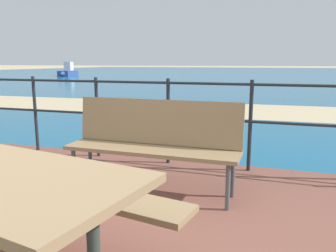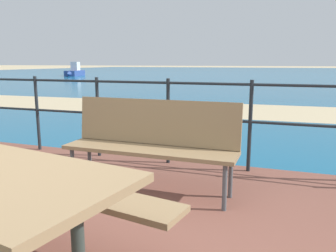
{
  "view_description": "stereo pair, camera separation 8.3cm",
  "coord_description": "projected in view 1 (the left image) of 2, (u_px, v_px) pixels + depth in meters",
  "views": [
    {
      "loc": [
        1.27,
        -1.43,
        1.3
      ],
      "look_at": [
        -0.0,
        2.43,
        0.53
      ],
      "focal_mm": 36.03,
      "sensor_mm": 36.0,
      "label": 1
    },
    {
      "loc": [
        1.35,
        -1.4,
        1.3
      ],
      "look_at": [
        -0.0,
        2.43,
        0.53
      ],
      "focal_mm": 36.03,
      "sensor_mm": 36.0,
      "label": 2
    }
  ],
  "objects": [
    {
      "name": "boat_near",
      "position": [
        68.0,
        72.0,
        32.26
      ],
      "size": [
        1.82,
        3.71,
        1.32
      ],
      "rotation": [
        0.0,
        0.0,
        4.99
      ],
      "color": "#2D478C",
      "rests_on": "sea_water"
    },
    {
      "name": "sea_water",
      "position": [
        269.0,
        74.0,
        39.29
      ],
      "size": [
        90.0,
        90.0,
        0.01
      ],
      "primitive_type": "cube",
      "color": "#145B84",
      "rests_on": "ground"
    },
    {
      "name": "railing_fence",
      "position": [
        168.0,
        112.0,
        4.11
      ],
      "size": [
        5.94,
        0.04,
        1.05
      ],
      "color": "#1E2328",
      "rests_on": "patio_paving"
    },
    {
      "name": "beach_strip",
      "position": [
        229.0,
        110.0,
        9.25
      ],
      "size": [
        54.07,
        4.63,
        0.01
      ],
      "primitive_type": "cube",
      "rotation": [
        0.0,
        0.0,
        0.03
      ],
      "color": "tan",
      "rests_on": "ground"
    },
    {
      "name": "park_bench",
      "position": [
        154.0,
        138.0,
        3.23
      ],
      "size": [
        1.67,
        0.43,
        0.88
      ],
      "rotation": [
        0.0,
        0.0,
        -0.01
      ],
      "color": "#8C704C",
      "rests_on": "patio_paving"
    }
  ]
}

